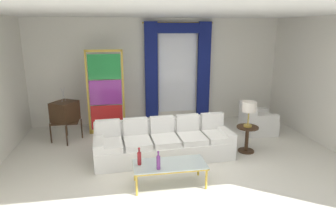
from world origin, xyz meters
TOP-DOWN VIEW (x-y plane):
  - ground_plane at (0.00, 0.00)m, footprint 16.00×16.00m
  - wall_rear at (0.00, 3.06)m, footprint 8.00×0.12m
  - wall_right at (3.66, 0.60)m, footprint 0.12×7.00m
  - ceiling_slab at (0.00, 0.80)m, footprint 8.00×7.60m
  - curtained_window at (0.56, 2.89)m, footprint 2.00×0.17m
  - couch_white_long at (-0.24, 0.50)m, footprint 2.96×1.06m
  - coffee_table at (-0.32, -0.70)m, footprint 1.28×0.58m
  - bottle_blue_decanter at (-0.84, -0.65)m, footprint 0.07×0.07m
  - bottle_crystal_tall at (-0.54, -0.87)m, footprint 0.07×0.07m
  - vintage_tv at (-2.46, 1.84)m, footprint 0.74×0.76m
  - armchair_white at (2.44, 1.59)m, footprint 0.87×0.86m
  - stained_glass_divider at (-1.48, 2.24)m, footprint 0.95×0.05m
  - peacock_figurine at (-1.03, 1.75)m, footprint 0.44×0.60m
  - round_side_table at (1.65, 0.44)m, footprint 0.48×0.48m
  - table_lamp_brass at (1.65, 0.44)m, footprint 0.32×0.32m

SIDE VIEW (x-z plane):
  - ground_plane at x=0.00m, z-range 0.00..0.00m
  - peacock_figurine at x=-1.03m, z-range -0.03..0.47m
  - armchair_white at x=2.44m, z-range -0.11..0.69m
  - couch_white_long at x=-0.24m, z-range -0.12..0.74m
  - round_side_table at x=1.65m, z-range 0.06..0.65m
  - coffee_table at x=-0.32m, z-range 0.17..0.58m
  - bottle_blue_decanter at x=-0.84m, z-range 0.38..0.70m
  - bottle_crystal_tall at x=-0.54m, z-range 0.38..0.71m
  - vintage_tv at x=-2.46m, z-range 0.06..1.40m
  - table_lamp_brass at x=1.65m, z-range 0.74..1.31m
  - stained_glass_divider at x=-1.48m, z-range -0.04..2.16m
  - wall_rear at x=0.00m, z-range 0.00..3.00m
  - wall_right at x=3.66m, z-range 0.00..3.00m
  - curtained_window at x=0.56m, z-range 0.39..3.09m
  - ceiling_slab at x=0.00m, z-range 3.00..3.04m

